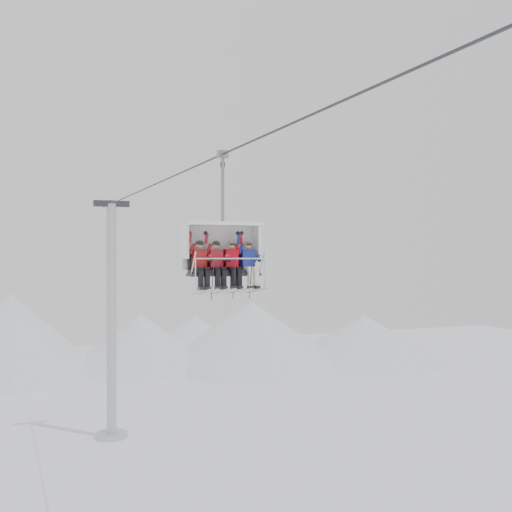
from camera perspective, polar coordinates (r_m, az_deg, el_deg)
name	(u,v)px	position (r m, az deg, el deg)	size (l,w,h in m)	color
ridgeline	(54,343)	(57.51, -17.51, -7.43)	(72.00, 21.00, 7.00)	white
lift_tower_right	(112,336)	(37.56, -12.72, -6.96)	(2.00, 1.80, 13.48)	#B4B6BB
haul_cable	(256,139)	(16.20, 0.00, 10.33)	(0.06, 0.06, 50.00)	#323237
chairlift_carrier	(221,247)	(18.45, -3.10, 0.78)	(2.21, 1.17, 3.98)	black
skier_far_left	(201,264)	(17.94, -4.94, -0.67)	(0.38, 1.69, 1.53)	#A51A19
skier_center_left	(217,264)	(18.09, -3.48, -0.67)	(0.38, 1.69, 1.52)	#A91B27
skier_center_right	(232,263)	(18.24, -2.11, -0.66)	(0.38, 1.69, 1.53)	red
skier_far_right	(249,263)	(18.42, -0.61, -0.65)	(0.38, 1.69, 1.53)	navy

